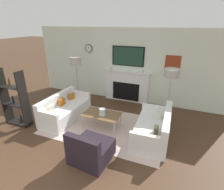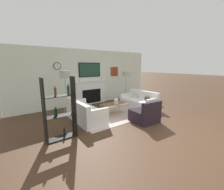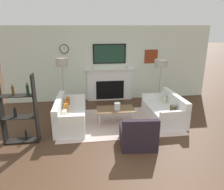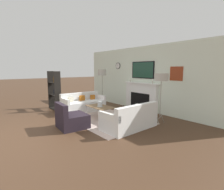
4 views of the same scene
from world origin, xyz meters
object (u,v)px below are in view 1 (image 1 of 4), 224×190
couch_right (154,129)px  armchair (91,150)px  hurricane_candle (102,112)px  floor_lamp_left (76,62)px  couch_left (65,110)px  shelf_unit (15,100)px  floor_lamp_right (172,74)px  coffee_table (102,115)px

couch_right → armchair: (-1.16, -1.34, -0.01)m
hurricane_candle → floor_lamp_left: size_ratio=0.11×
couch_left → couch_right: 2.79m
hurricane_candle → shelf_unit: size_ratio=0.12×
floor_lamp_left → floor_lamp_right: floor_lamp_left is taller
hurricane_candle → shelf_unit: 2.56m
coffee_table → floor_lamp_right: 2.34m
couch_left → floor_lamp_left: floor_lamp_left is taller
couch_left → armchair: size_ratio=2.02×
couch_left → coffee_table: couch_left is taller
armchair → floor_lamp_right: 3.10m
armchair → shelf_unit: (-2.74, 0.55, 0.53)m
couch_right → shelf_unit: shelf_unit is taller
couch_right → couch_left: bearing=-180.0°
hurricane_candle → floor_lamp_right: 2.28m
floor_lamp_left → floor_lamp_right: bearing=0.0°
armchair → shelf_unit: shelf_unit is taller
couch_right → floor_lamp_left: (-3.01, 1.15, 1.31)m
couch_left → floor_lamp_right: 3.44m
hurricane_candle → floor_lamp_left: floor_lamp_left is taller
armchair → coffee_table: bearing=104.4°
armchair → hurricane_candle: 1.32m
hurricane_candle → floor_lamp_left: (-1.56, 1.23, 1.06)m
hurricane_candle → floor_lamp_right: size_ratio=0.12×
armchair → floor_lamp_right: size_ratio=0.54×
coffee_table → floor_lamp_left: (-1.53, 1.21, 1.18)m
coffee_table → shelf_unit: bearing=-162.9°
hurricane_candle → floor_lamp_right: (1.66, 1.23, 0.97)m
couch_left → coffee_table: bearing=-2.2°
couch_right → coffee_table: bearing=-178.0°
couch_right → armchair: 1.77m
armchair → shelf_unit: 2.84m
floor_lamp_right → hurricane_candle: bearing=-143.4°
couch_left → hurricane_candle: couch_left is taller
shelf_unit → couch_right: bearing=11.5°
couch_left → shelf_unit: 1.44m
couch_left → hurricane_candle: bearing=-3.3°
couch_left → shelf_unit: size_ratio=1.06×
hurricane_candle → floor_lamp_left: 2.26m
couch_right → hurricane_candle: (-1.45, -0.08, 0.25)m
floor_lamp_right → coffee_table: bearing=-144.6°
couch_right → shelf_unit: bearing=-168.5°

